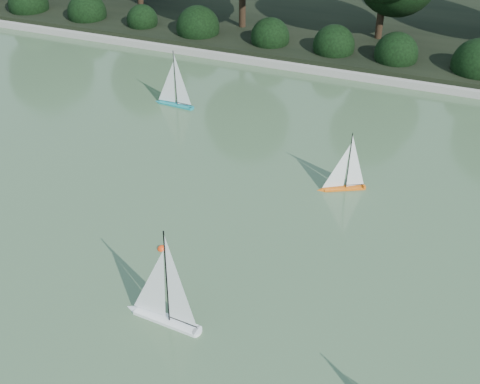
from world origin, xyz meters
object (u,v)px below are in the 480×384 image
at_px(sailboat_white_a, 160,306).
at_px(race_buoy, 162,249).
at_px(sailboat_teal, 172,96).
at_px(sailboat_orange, 341,180).

xyz_separation_m(sailboat_white_a, race_buoy, (-0.72, 1.39, -0.27)).
height_order(sailboat_white_a, race_buoy, sailboat_white_a).
xyz_separation_m(sailboat_white_a, sailboat_teal, (-3.01, 6.30, -0.03)).
height_order(sailboat_teal, race_buoy, sailboat_teal).
relative_size(sailboat_white_a, sailboat_orange, 1.31).
bearing_deg(sailboat_orange, sailboat_white_a, -110.33).
height_order(sailboat_white_a, sailboat_orange, sailboat_white_a).
distance_m(sailboat_white_a, race_buoy, 1.59).
distance_m(sailboat_white_a, sailboat_teal, 6.98).
relative_size(sailboat_teal, race_buoy, 10.74).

